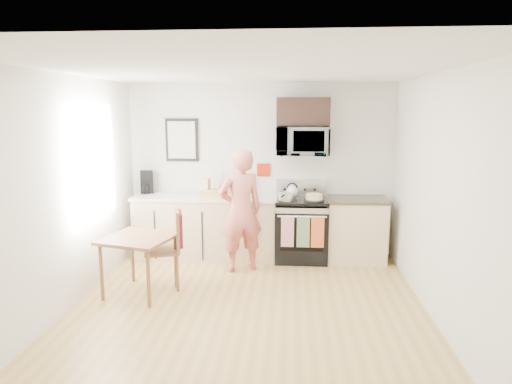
# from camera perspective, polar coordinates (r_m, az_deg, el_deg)

# --- Properties ---
(floor) EXTENTS (4.60, 4.60, 0.00)m
(floor) POSITION_cam_1_polar(r_m,az_deg,el_deg) (5.13, -1.29, -15.30)
(floor) COLOR #A5813F
(floor) RESTS_ON ground
(back_wall) EXTENTS (4.00, 0.04, 2.60)m
(back_wall) POSITION_cam_1_polar(r_m,az_deg,el_deg) (6.97, 0.54, 2.79)
(back_wall) COLOR silver
(back_wall) RESTS_ON floor
(front_wall) EXTENTS (4.00, 0.04, 2.60)m
(front_wall) POSITION_cam_1_polar(r_m,az_deg,el_deg) (2.52, -6.70, -11.18)
(front_wall) COLOR silver
(front_wall) RESTS_ON floor
(left_wall) EXTENTS (0.04, 4.60, 2.60)m
(left_wall) POSITION_cam_1_polar(r_m,az_deg,el_deg) (5.30, -23.42, -0.50)
(left_wall) COLOR silver
(left_wall) RESTS_ON floor
(right_wall) EXTENTS (0.04, 4.60, 2.60)m
(right_wall) POSITION_cam_1_polar(r_m,az_deg,el_deg) (4.93, 22.46, -1.18)
(right_wall) COLOR silver
(right_wall) RESTS_ON floor
(ceiling) EXTENTS (4.00, 4.60, 0.04)m
(ceiling) POSITION_cam_1_polar(r_m,az_deg,el_deg) (4.63, -1.42, 15.07)
(ceiling) COLOR silver
(ceiling) RESTS_ON back_wall
(window) EXTENTS (0.06, 1.40, 1.50)m
(window) POSITION_cam_1_polar(r_m,az_deg,el_deg) (5.95, -19.73, 3.30)
(window) COLOR white
(window) RESTS_ON left_wall
(cabinet_left) EXTENTS (2.10, 0.60, 0.90)m
(cabinet_left) POSITION_cam_1_polar(r_m,az_deg,el_deg) (6.94, -6.26, -4.45)
(cabinet_left) COLOR #D4B988
(cabinet_left) RESTS_ON floor
(countertop_left) EXTENTS (2.14, 0.64, 0.04)m
(countertop_left) POSITION_cam_1_polar(r_m,az_deg,el_deg) (6.84, -6.33, -0.65)
(countertop_left) COLOR white
(countertop_left) RESTS_ON cabinet_left
(cabinet_right) EXTENTS (0.84, 0.60, 0.90)m
(cabinet_right) POSITION_cam_1_polar(r_m,az_deg,el_deg) (6.90, 12.34, -4.74)
(cabinet_right) COLOR #D4B988
(cabinet_right) RESTS_ON floor
(countertop_right) EXTENTS (0.88, 0.64, 0.04)m
(countertop_right) POSITION_cam_1_polar(r_m,az_deg,el_deg) (6.79, 12.49, -0.91)
(countertop_right) COLOR black
(countertop_right) RESTS_ON cabinet_right
(range) EXTENTS (0.76, 0.70, 1.16)m
(range) POSITION_cam_1_polar(r_m,az_deg,el_deg) (6.81, 5.66, -4.86)
(range) COLOR black
(range) RESTS_ON floor
(microwave) EXTENTS (0.76, 0.51, 0.42)m
(microwave) POSITION_cam_1_polar(r_m,az_deg,el_deg) (6.69, 5.84, 6.38)
(microwave) COLOR #BABABF
(microwave) RESTS_ON back_wall
(upper_cabinet) EXTENTS (0.76, 0.35, 0.40)m
(upper_cabinet) POSITION_cam_1_polar(r_m,az_deg,el_deg) (6.72, 5.90, 9.98)
(upper_cabinet) COLOR black
(upper_cabinet) RESTS_ON back_wall
(wall_art) EXTENTS (0.50, 0.04, 0.65)m
(wall_art) POSITION_cam_1_polar(r_m,az_deg,el_deg) (7.09, -9.25, 6.44)
(wall_art) COLOR black
(wall_art) RESTS_ON back_wall
(wall_trivet) EXTENTS (0.20, 0.02, 0.20)m
(wall_trivet) POSITION_cam_1_polar(r_m,az_deg,el_deg) (6.95, 0.95, 2.77)
(wall_trivet) COLOR red
(wall_trivet) RESTS_ON back_wall
(person) EXTENTS (0.73, 0.63, 1.70)m
(person) POSITION_cam_1_polar(r_m,az_deg,el_deg) (6.24, -1.95, -2.32)
(person) COLOR #D7493B
(person) RESTS_ON floor
(dining_table) EXTENTS (0.81, 0.81, 0.71)m
(dining_table) POSITION_cam_1_polar(r_m,az_deg,el_deg) (5.66, -14.45, -6.24)
(dining_table) COLOR brown
(dining_table) RESTS_ON floor
(chair) EXTENTS (0.56, 0.52, 0.99)m
(chair) POSITION_cam_1_polar(r_m,az_deg,el_deg) (5.80, -10.35, -5.61)
(chair) COLOR brown
(chair) RESTS_ON floor
(knife_block) EXTENTS (0.13, 0.15, 0.20)m
(knife_block) POSITION_cam_1_polar(r_m,az_deg,el_deg) (6.95, -1.26, 0.60)
(knife_block) COLOR brown
(knife_block) RESTS_ON countertop_left
(utensil_crock) EXTENTS (0.12, 0.12, 0.35)m
(utensil_crock) POSITION_cam_1_polar(r_m,az_deg,el_deg) (6.91, -4.11, 0.85)
(utensil_crock) COLOR red
(utensil_crock) RESTS_ON countertop_left
(fruit_bowl) EXTENTS (0.22, 0.22, 0.09)m
(fruit_bowl) POSITION_cam_1_polar(r_m,az_deg,el_deg) (6.97, -5.07, 0.04)
(fruit_bowl) COLOR silver
(fruit_bowl) RESTS_ON countertop_left
(milk_carton) EXTENTS (0.13, 0.13, 0.27)m
(milk_carton) POSITION_cam_1_polar(r_m,az_deg,el_deg) (6.79, -6.22, 0.60)
(milk_carton) COLOR tan
(milk_carton) RESTS_ON countertop_left
(coffee_maker) EXTENTS (0.25, 0.31, 0.34)m
(coffee_maker) POSITION_cam_1_polar(r_m,az_deg,el_deg) (7.22, -13.51, 1.15)
(coffee_maker) COLOR black
(coffee_maker) RESTS_ON countertop_left
(bread_bag) EXTENTS (0.33, 0.19, 0.11)m
(bread_bag) POSITION_cam_1_polar(r_m,az_deg,el_deg) (6.65, -5.65, -0.28)
(bread_bag) COLOR tan
(bread_bag) RESTS_ON countertop_left
(cake) EXTENTS (0.30, 0.30, 0.10)m
(cake) POSITION_cam_1_polar(r_m,az_deg,el_deg) (6.57, 7.29, -0.67)
(cake) COLOR black
(cake) RESTS_ON range
(kettle) EXTENTS (0.18, 0.18, 0.22)m
(kettle) POSITION_cam_1_polar(r_m,az_deg,el_deg) (6.74, 4.54, 0.09)
(kettle) COLOR silver
(kettle) RESTS_ON range
(pot) EXTENTS (0.22, 0.37, 0.11)m
(pot) POSITION_cam_1_polar(r_m,az_deg,el_deg) (6.52, 3.77, -0.59)
(pot) COLOR #BABABF
(pot) RESTS_ON range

